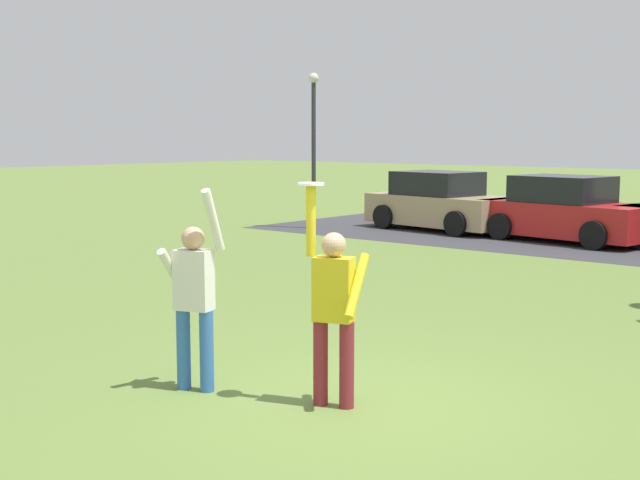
# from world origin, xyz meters

# --- Properties ---
(ground_plane) EXTENTS (120.00, 120.00, 0.00)m
(ground_plane) POSITION_xyz_m (0.00, 0.00, 0.00)
(ground_plane) COLOR olive
(person_catcher) EXTENTS (0.58, 0.48, 2.08)m
(person_catcher) POSITION_xyz_m (-0.10, -0.19, 0.98)
(person_catcher) COLOR maroon
(person_catcher) RESTS_ON ground_plane
(person_defender) EXTENTS (0.63, 0.56, 2.04)m
(person_defender) POSITION_xyz_m (-1.48, -0.69, 0.98)
(person_defender) COLOR #3366B7
(person_defender) RESTS_ON ground_plane
(frisbee_disc) EXTENTS (0.25, 0.25, 0.02)m
(frisbee_disc) POSITION_xyz_m (-0.31, -0.27, 2.09)
(frisbee_disc) COLOR white
(frisbee_disc) RESTS_ON person_catcher
(parked_car_tan) EXTENTS (4.32, 2.48, 1.59)m
(parked_car_tan) POSITION_xyz_m (-7.35, 13.35, 0.73)
(parked_car_tan) COLOR tan
(parked_car_tan) RESTS_ON ground_plane
(parked_car_red) EXTENTS (4.32, 2.48, 1.59)m
(parked_car_red) POSITION_xyz_m (-3.67, 13.15, 0.73)
(parked_car_red) COLOR red
(parked_car_red) RESTS_ON ground_plane
(lamppost_by_lot) EXTENTS (0.28, 0.28, 4.26)m
(lamppost_by_lot) POSITION_xyz_m (-10.25, 11.45, 2.59)
(lamppost_by_lot) COLOR #2D2D33
(lamppost_by_lot) RESTS_ON ground_plane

